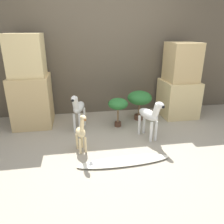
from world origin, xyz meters
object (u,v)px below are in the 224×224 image
at_px(giraffe_figurine, 81,132).
at_px(zebra_left, 78,108).
at_px(surfboard, 124,161).
at_px(zebra_right, 150,115).
at_px(potted_palm_back, 118,105).
at_px(potted_palm_front, 140,99).

bearing_deg(giraffe_figurine, zebra_left, 91.45).
bearing_deg(surfboard, giraffe_figurine, 144.32).
bearing_deg(zebra_right, potted_palm_back, 126.87).
xyz_separation_m(zebra_left, surfboard, (0.54, -1.12, -0.37)).
bearing_deg(potted_palm_front, zebra_left, -167.02).
height_order(giraffe_figurine, potted_palm_front, giraffe_figurine).
xyz_separation_m(zebra_left, giraffe_figurine, (0.02, -0.74, -0.09)).
distance_m(giraffe_figurine, potted_palm_front, 1.52).
relative_size(zebra_right, surfboard, 0.54).
bearing_deg(giraffe_figurine, surfboard, -35.68).
bearing_deg(zebra_right, surfboard, -131.91).
bearing_deg(potted_palm_front, potted_palm_back, -151.57).
bearing_deg(zebra_left, giraffe_figurine, -88.55).
xyz_separation_m(zebra_right, giraffe_figurine, (-1.07, -0.23, -0.09)).
relative_size(giraffe_figurine, potted_palm_front, 1.09).
height_order(zebra_right, giraffe_figurine, zebra_right).
distance_m(zebra_right, giraffe_figurine, 1.09).
distance_m(zebra_right, surfboard, 0.89).
xyz_separation_m(giraffe_figurine, potted_palm_back, (0.67, 0.76, 0.10)).
relative_size(zebra_left, potted_palm_back, 1.29).
distance_m(zebra_right, zebra_left, 1.20).
xyz_separation_m(zebra_left, potted_palm_back, (0.69, 0.01, 0.01)).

